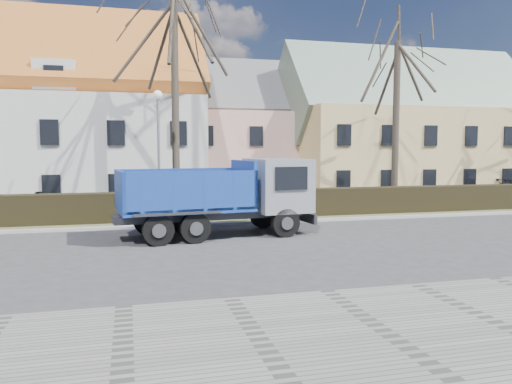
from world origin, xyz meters
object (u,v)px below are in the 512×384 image
object	(u,v)px
streetlight	(159,155)
parked_car_a	(41,200)
dump_truck	(210,197)
cart_frame	(158,221)

from	to	relation	value
streetlight	parked_car_a	bearing A→B (deg)	142.63
streetlight	parked_car_a	world-z (taller)	streetlight
streetlight	dump_truck	bearing A→B (deg)	-72.72
cart_frame	parked_car_a	xyz separation A→B (m)	(-5.55, 7.17, 0.31)
streetlight	cart_frame	xyz separation A→B (m)	(-0.24, -2.75, -2.69)
streetlight	parked_car_a	xyz separation A→B (m)	(-5.79, 4.42, -2.38)
dump_truck	parked_car_a	bearing A→B (deg)	121.48
streetlight	parked_car_a	distance (m)	7.67
dump_truck	streetlight	bearing A→B (deg)	100.82
cart_frame	parked_car_a	size ratio (longest dim) A/B	0.19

